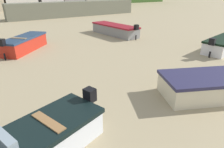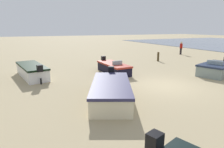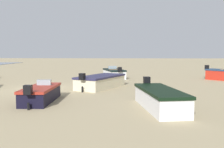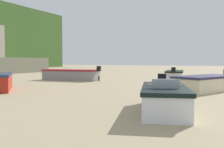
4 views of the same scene
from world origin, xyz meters
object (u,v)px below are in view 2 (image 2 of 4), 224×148
Objects in this scene: boat_black_1 at (113,68)px; boat_grey_4 at (217,69)px; boat_white_5 at (32,71)px; mooring_post_near_water at (158,57)px; beach_walker_foreground at (181,47)px; boat_cream_0 at (111,91)px.

boat_grey_4 is at bearing 148.77° from boat_black_1.
boat_white_5 is (1.25, 5.66, 0.05)m from boat_black_1.
boat_white_5 reaches higher than boat_black_1.
boat_white_5 is at bearing 97.94° from mooring_post_near_water.
mooring_post_near_water is at bearing -2.58° from boat_white_5.
boat_black_1 is at bearing 43.29° from boat_grey_4.
mooring_post_near_water is 0.57× the size of beach_walker_foreground.
boat_cream_0 is at bearing 131.53° from mooring_post_near_water.
boat_cream_0 is 4.88× the size of mooring_post_near_water.
boat_cream_0 is 9.19m from boat_grey_4.
beach_walker_foreground is (9.52, -5.75, 0.52)m from boat_grey_4.
boat_white_5 is 4.77× the size of mooring_post_near_water.
boat_grey_4 is at bearing -147.14° from boat_cream_0.
boat_cream_0 is 2.80× the size of beach_walker_foreground.
boat_cream_0 is 5.54m from boat_black_1.
boat_grey_4 is (-3.65, -6.64, 0.04)m from boat_black_1.
beach_walker_foreground is at bearing -49.05° from boat_grey_4.
mooring_post_near_water is at bearing -113.90° from boat_cream_0.
boat_cream_0 is at bearing 80.37° from boat_grey_4.
boat_black_1 is at bearing -52.52° from beach_walker_foreground.
beach_walker_foreground reaches higher than boat_cream_0.
boat_grey_4 is 2.32× the size of beach_walker_foreground.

